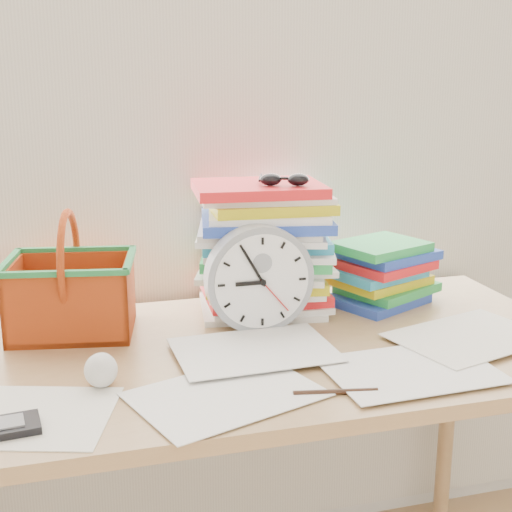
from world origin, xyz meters
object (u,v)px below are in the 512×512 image
object	(u,v)px
paper_stack	(264,247)
clock	(259,279)
book_stack	(383,272)
basket	(70,274)
desk	(257,380)

from	to	relation	value
paper_stack	clock	size ratio (longest dim) A/B	1.36
book_stack	basket	world-z (taller)	basket
paper_stack	basket	bearing A→B (deg)	-175.19
desk	basket	distance (m)	0.46
desk	basket	world-z (taller)	basket
desk	basket	size ratio (longest dim) A/B	5.26
paper_stack	desk	bearing A→B (deg)	-109.71
desk	clock	distance (m)	0.22
desk	paper_stack	size ratio (longest dim) A/B	4.36
basket	clock	bearing A→B (deg)	-3.84
book_stack	clock	bearing A→B (deg)	-162.16
clock	desk	bearing A→B (deg)	-108.46
clock	book_stack	xyz separation A→B (m)	(0.35, 0.11, -0.04)
paper_stack	book_stack	xyz separation A→B (m)	(0.30, -0.02, -0.08)
basket	paper_stack	bearing A→B (deg)	15.03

